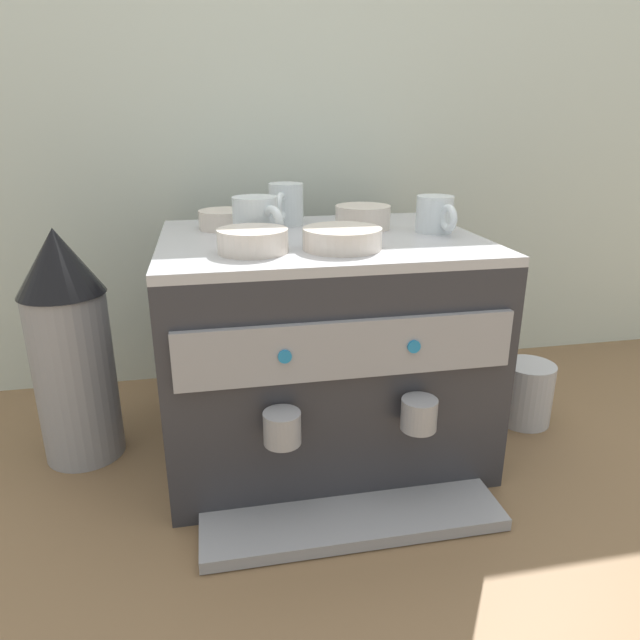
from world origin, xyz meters
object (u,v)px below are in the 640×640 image
(ceramic_cup_1, at_px, (257,218))
(milk_pitcher, at_px, (526,393))
(ceramic_bowl_2, at_px, (342,239))
(ceramic_bowl_1, at_px, (225,220))
(coffee_grinder, at_px, (71,346))
(ceramic_cup_0, at_px, (436,215))
(ceramic_cup_2, at_px, (286,204))
(ceramic_bowl_3, at_px, (253,241))
(espresso_machine, at_px, (321,345))
(ceramic_bowl_0, at_px, (363,218))

(ceramic_cup_1, bearing_deg, milk_pitcher, -1.48)
(ceramic_bowl_2, bearing_deg, ceramic_bowl_1, 129.60)
(ceramic_bowl_1, relative_size, coffee_grinder, 0.22)
(ceramic_cup_0, xyz_separation_m, ceramic_cup_2, (-0.26, 0.13, 0.01))
(ceramic_bowl_2, xyz_separation_m, milk_pitcher, (0.42, 0.09, -0.36))
(ceramic_bowl_3, distance_m, coffee_grinder, 0.41)
(espresso_machine, xyz_separation_m, ceramic_bowl_3, (-0.13, -0.10, 0.22))
(ceramic_bowl_1, height_order, coffee_grinder, ceramic_bowl_1)
(ceramic_bowl_1, bearing_deg, ceramic_cup_1, -65.12)
(ceramic_bowl_1, relative_size, ceramic_bowl_2, 0.77)
(ceramic_bowl_1, bearing_deg, espresso_machine, -34.42)
(espresso_machine, relative_size, milk_pitcher, 4.27)
(espresso_machine, distance_m, coffee_grinder, 0.45)
(ceramic_cup_0, height_order, ceramic_bowl_2, ceramic_cup_0)
(milk_pitcher, bearing_deg, ceramic_bowl_3, -171.25)
(ceramic_bowl_1, xyz_separation_m, coffee_grinder, (-0.29, -0.07, -0.20))
(ceramic_cup_0, bearing_deg, ceramic_bowl_2, -153.40)
(ceramic_cup_1, relative_size, ceramic_bowl_1, 1.14)
(ceramic_bowl_1, xyz_separation_m, ceramic_bowl_3, (0.03, -0.21, 0.00))
(ceramic_cup_1, xyz_separation_m, ceramic_bowl_3, (-0.02, -0.10, -0.02))
(coffee_grinder, height_order, milk_pitcher, coffee_grinder)
(ceramic_cup_0, bearing_deg, ceramic_bowl_0, 150.42)
(espresso_machine, bearing_deg, ceramic_cup_1, 179.26)
(ceramic_bowl_0, xyz_separation_m, ceramic_bowl_1, (-0.26, 0.05, -0.00))
(ceramic_cup_1, relative_size, ceramic_bowl_2, 0.88)
(ceramic_bowl_1, bearing_deg, ceramic_bowl_2, -50.40)
(ceramic_cup_0, distance_m, milk_pitcher, 0.44)
(ceramic_bowl_2, distance_m, ceramic_bowl_3, 0.14)
(espresso_machine, xyz_separation_m, ceramic_bowl_1, (-0.16, 0.11, 0.22))
(ceramic_bowl_0, relative_size, coffee_grinder, 0.24)
(milk_pitcher, bearing_deg, ceramic_cup_1, 178.52)
(ceramic_cup_1, distance_m, milk_pitcher, 0.67)
(ceramic_bowl_1, bearing_deg, coffee_grinder, -166.16)
(ceramic_cup_2, relative_size, coffee_grinder, 0.24)
(ceramic_bowl_2, distance_m, milk_pitcher, 0.56)
(ceramic_bowl_1, xyz_separation_m, ceramic_bowl_2, (0.18, -0.21, -0.00))
(ceramic_cup_1, distance_m, ceramic_bowl_2, 0.16)
(ceramic_bowl_0, bearing_deg, ceramic_bowl_1, 169.77)
(espresso_machine, bearing_deg, milk_pitcher, -1.67)
(coffee_grinder, bearing_deg, ceramic_cup_2, 12.37)
(ceramic_bowl_2, height_order, ceramic_bowl_3, ceramic_bowl_3)
(espresso_machine, relative_size, ceramic_cup_0, 5.43)
(espresso_machine, height_order, ceramic_bowl_0, ceramic_bowl_0)
(ceramic_cup_2, relative_size, milk_pitcher, 0.81)
(ceramic_cup_0, relative_size, ceramic_cup_2, 0.97)
(ceramic_cup_1, distance_m, ceramic_bowl_0, 0.22)
(ceramic_cup_0, xyz_separation_m, milk_pitcher, (0.22, -0.01, -0.38))
(ceramic_cup_1, distance_m, ceramic_bowl_3, 0.10)
(ceramic_cup_2, xyz_separation_m, ceramic_bowl_2, (0.06, -0.23, -0.02))
(ceramic_bowl_0, distance_m, coffee_grinder, 0.58)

